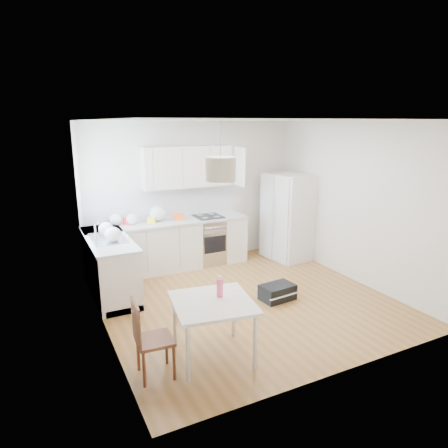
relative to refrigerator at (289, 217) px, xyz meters
name	(u,v)px	position (x,y,z in m)	size (l,w,h in m)	color
floor	(245,299)	(-1.75, -1.34, -0.85)	(4.20, 4.20, 0.00)	brown
ceiling	(247,120)	(-1.75, -1.34, 1.85)	(4.20, 4.20, 0.00)	white
wall_back	(192,193)	(-1.75, 0.76, 0.50)	(4.20, 4.20, 0.00)	beige
wall_left	(99,232)	(-3.85, -1.34, 0.50)	(4.20, 4.20, 0.00)	beige
wall_right	(353,202)	(0.35, -1.34, 0.50)	(4.20, 4.20, 0.00)	beige
window_glassblock	(84,187)	(-3.84, -0.19, 0.90)	(0.02, 1.00, 1.00)	#BFE0F9
cabinets_back	(169,246)	(-2.35, 0.46, -0.41)	(3.00, 0.60, 0.88)	silver
cabinets_left	(110,266)	(-3.55, -0.14, -0.41)	(0.60, 1.80, 0.88)	silver
counter_back	(168,222)	(-2.35, 0.46, 0.05)	(3.02, 0.64, 0.04)	#B5B8BB
counter_left	(108,239)	(-3.55, -0.14, 0.05)	(0.64, 1.82, 0.04)	#B5B8BB
backsplash_back	(163,203)	(-2.35, 0.75, 0.36)	(3.00, 0.01, 0.58)	white
backsplash_left	(86,222)	(-3.84, -0.14, 0.36)	(0.01, 1.80, 0.58)	white
upper_cabinets	(187,167)	(-1.90, 0.60, 1.02)	(1.70, 0.32, 0.75)	silver
range_oven	(209,241)	(-1.55, 0.46, -0.41)	(0.50, 0.61, 0.88)	#B6B8BB
sink	(108,239)	(-3.55, -0.19, 0.06)	(0.50, 0.80, 0.16)	#B6B8BB
refrigerator	(289,217)	(0.00, 0.00, 0.00)	(0.82, 0.85, 1.70)	white
dining_table	(213,307)	(-2.85, -2.54, -0.22)	(1.02, 1.02, 0.70)	beige
dining_chair	(155,338)	(-3.55, -2.58, -0.41)	(0.37, 0.37, 0.89)	#502918
drink_bottle	(220,286)	(-2.71, -2.45, -0.02)	(0.07, 0.07, 0.25)	#E6406E
gym_bag	(277,292)	(-1.30, -1.56, -0.73)	(0.52, 0.34, 0.24)	black
pendant_lamp	(221,169)	(-2.69, -2.44, 1.33)	(0.33, 0.33, 0.26)	beige
grocery_bag_a	(116,220)	(-3.27, 0.56, 0.17)	(0.23, 0.20, 0.21)	silver
grocery_bag_b	(132,219)	(-2.99, 0.52, 0.17)	(0.22, 0.18, 0.19)	silver
grocery_bag_c	(158,214)	(-2.52, 0.55, 0.21)	(0.31, 0.26, 0.28)	silver
grocery_bag_d	(106,228)	(-3.54, 0.04, 0.17)	(0.23, 0.20, 0.21)	silver
grocery_bag_e	(113,234)	(-3.51, -0.39, 0.18)	(0.25, 0.21, 0.22)	silver
snack_orange	(179,217)	(-2.14, 0.46, 0.13)	(0.18, 0.11, 0.12)	#DC4713
snack_yellow	(152,220)	(-2.66, 0.48, 0.12)	(0.15, 0.09, 0.10)	yellow
snack_red	(129,221)	(-3.05, 0.55, 0.13)	(0.17, 0.11, 0.12)	red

